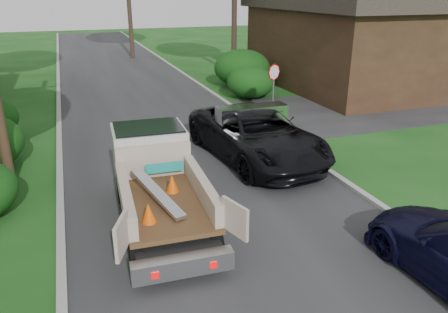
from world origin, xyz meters
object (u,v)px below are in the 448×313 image
at_px(house_right, 357,32).
at_px(black_pickup, 256,135).
at_px(stop_sign, 274,79).
at_px(flatbed_truck, 155,172).

height_order(house_right, black_pickup, house_right).
distance_m(house_right, black_pickup, 14.42).
bearing_deg(black_pickup, stop_sign, 52.26).
relative_size(stop_sign, house_right, 0.19).
xyz_separation_m(flatbed_truck, black_pickup, (4.04, 2.65, -0.25)).
xyz_separation_m(stop_sign, flatbed_truck, (-6.84, -7.15, -0.66)).
bearing_deg(flatbed_truck, black_pickup, 36.05).
height_order(stop_sign, flatbed_truck, stop_sign).
relative_size(stop_sign, black_pickup, 0.39).
bearing_deg(house_right, stop_sign, -147.34).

